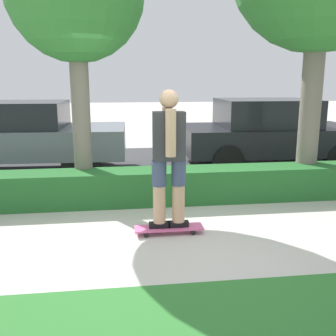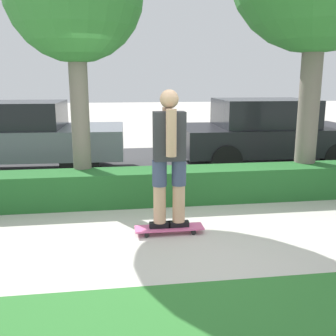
# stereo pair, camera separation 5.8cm
# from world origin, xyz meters

# --- Properties ---
(ground_plane) EXTENTS (60.00, 60.00, 0.00)m
(ground_plane) POSITION_xyz_m (0.00, 0.00, 0.00)
(ground_plane) COLOR #BCB7AD
(street_asphalt) EXTENTS (12.52, 5.00, 0.01)m
(street_asphalt) POSITION_xyz_m (0.00, 4.20, 0.00)
(street_asphalt) COLOR #38383A
(street_asphalt) RESTS_ON ground_plane
(hedge_row) EXTENTS (12.52, 0.60, 0.53)m
(hedge_row) POSITION_xyz_m (0.00, 1.60, 0.26)
(hedge_row) COLOR #236028
(hedge_row) RESTS_ON ground_plane
(skateboard) EXTENTS (0.87, 0.24, 0.08)m
(skateboard) POSITION_xyz_m (-0.05, 0.28, 0.07)
(skateboard) COLOR #DB5B93
(skateboard) RESTS_ON ground_plane
(skater_person) EXTENTS (0.50, 0.44, 1.71)m
(skater_person) POSITION_xyz_m (-0.05, 0.28, 1.00)
(skater_person) COLOR black
(skater_person) RESTS_ON skateboard
(parked_car_front) EXTENTS (4.59, 1.99, 1.47)m
(parked_car_front) POSITION_xyz_m (-2.80, 4.02, 0.79)
(parked_car_front) COLOR slate
(parked_car_front) RESTS_ON ground_plane
(parked_car_middle) EXTENTS (3.91, 2.02, 1.49)m
(parked_car_middle) POSITION_xyz_m (2.70, 4.05, 0.76)
(parked_car_middle) COLOR black
(parked_car_middle) RESTS_ON ground_plane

